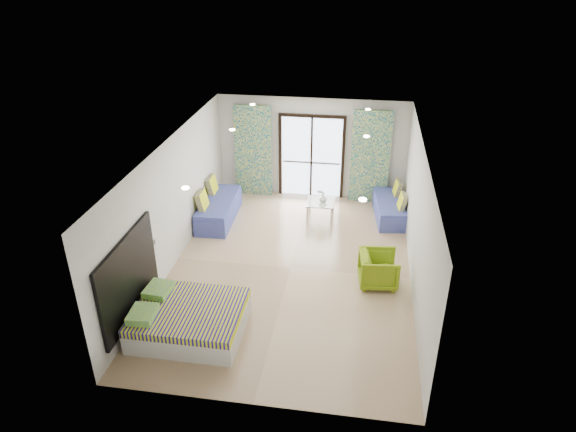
# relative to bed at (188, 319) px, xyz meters

# --- Properties ---
(floor) EXTENTS (5.00, 7.50, 0.01)m
(floor) POSITION_rel_bed_xyz_m (1.48, 2.31, -0.27)
(floor) COLOR #A28361
(floor) RESTS_ON ground
(ceiling) EXTENTS (5.00, 7.50, 0.01)m
(ceiling) POSITION_rel_bed_xyz_m (1.48, 2.31, 2.43)
(ceiling) COLOR silver
(ceiling) RESTS_ON ground
(wall_back) EXTENTS (5.00, 0.01, 2.70)m
(wall_back) POSITION_rel_bed_xyz_m (1.48, 6.06, 1.08)
(wall_back) COLOR silver
(wall_back) RESTS_ON ground
(wall_front) EXTENTS (5.00, 0.01, 2.70)m
(wall_front) POSITION_rel_bed_xyz_m (1.48, -1.44, 1.08)
(wall_front) COLOR silver
(wall_front) RESTS_ON ground
(wall_left) EXTENTS (0.01, 7.50, 2.70)m
(wall_left) POSITION_rel_bed_xyz_m (-1.02, 2.31, 1.08)
(wall_left) COLOR silver
(wall_left) RESTS_ON ground
(wall_right) EXTENTS (0.01, 7.50, 2.70)m
(wall_right) POSITION_rel_bed_xyz_m (3.98, 2.31, 1.08)
(wall_right) COLOR silver
(wall_right) RESTS_ON ground
(balcony_door) EXTENTS (1.76, 0.08, 2.28)m
(balcony_door) POSITION_rel_bed_xyz_m (1.48, 6.03, 0.99)
(balcony_door) COLOR black
(balcony_door) RESTS_ON floor
(balcony_rail) EXTENTS (1.52, 0.03, 0.04)m
(balcony_rail) POSITION_rel_bed_xyz_m (1.48, 6.04, 0.68)
(balcony_rail) COLOR #595451
(balcony_rail) RESTS_ON balcony_door
(curtain_left) EXTENTS (1.00, 0.10, 2.50)m
(curtain_left) POSITION_rel_bed_xyz_m (-0.07, 5.88, 0.98)
(curtain_left) COLOR white
(curtain_left) RESTS_ON floor
(curtain_right) EXTENTS (1.00, 0.10, 2.50)m
(curtain_right) POSITION_rel_bed_xyz_m (3.03, 5.88, 0.98)
(curtain_right) COLOR white
(curtain_right) RESTS_ON floor
(downlight_a) EXTENTS (0.12, 0.12, 0.02)m
(downlight_a) POSITION_rel_bed_xyz_m (0.08, 0.31, 2.40)
(downlight_a) COLOR #FFE0B2
(downlight_a) RESTS_ON ceiling
(downlight_b) EXTENTS (0.12, 0.12, 0.02)m
(downlight_b) POSITION_rel_bed_xyz_m (2.88, 0.31, 2.40)
(downlight_b) COLOR #FFE0B2
(downlight_b) RESTS_ON ceiling
(downlight_c) EXTENTS (0.12, 0.12, 0.02)m
(downlight_c) POSITION_rel_bed_xyz_m (0.08, 3.31, 2.40)
(downlight_c) COLOR #FFE0B2
(downlight_c) RESTS_ON ceiling
(downlight_d) EXTENTS (0.12, 0.12, 0.02)m
(downlight_d) POSITION_rel_bed_xyz_m (2.88, 3.31, 2.40)
(downlight_d) COLOR #FFE0B2
(downlight_d) RESTS_ON ceiling
(downlight_e) EXTENTS (0.12, 0.12, 0.02)m
(downlight_e) POSITION_rel_bed_xyz_m (0.08, 5.31, 2.40)
(downlight_e) COLOR #FFE0B2
(downlight_e) RESTS_ON ceiling
(downlight_f) EXTENTS (0.12, 0.12, 0.02)m
(downlight_f) POSITION_rel_bed_xyz_m (2.88, 5.31, 2.40)
(downlight_f) COLOR #FFE0B2
(downlight_f) RESTS_ON ceiling
(headboard) EXTENTS (0.06, 2.10, 1.50)m
(headboard) POSITION_rel_bed_xyz_m (-0.98, 0.00, 0.78)
(headboard) COLOR black
(headboard) RESTS_ON floor
(switch_plate) EXTENTS (0.02, 0.10, 0.10)m
(switch_plate) POSITION_rel_bed_xyz_m (-0.99, 1.25, 0.78)
(switch_plate) COLOR silver
(switch_plate) RESTS_ON wall_left
(bed) EXTENTS (1.88, 1.53, 0.65)m
(bed) POSITION_rel_bed_xyz_m (0.00, 0.00, 0.00)
(bed) COLOR silver
(bed) RESTS_ON floor
(daybed_left) EXTENTS (0.82, 1.97, 0.96)m
(daybed_left) POSITION_rel_bed_xyz_m (-0.64, 4.23, 0.03)
(daybed_left) COLOR #3F4897
(daybed_left) RESTS_ON floor
(daybed_right) EXTENTS (0.83, 1.74, 0.83)m
(daybed_right) POSITION_rel_bed_xyz_m (3.59, 4.99, -0.01)
(daybed_right) COLOR #3F4897
(daybed_right) RESTS_ON floor
(coffee_table) EXTENTS (0.69, 0.69, 0.79)m
(coffee_table) POSITION_rel_bed_xyz_m (1.87, 4.70, 0.13)
(coffee_table) COLOR silver
(coffee_table) RESTS_ON floor
(vase) EXTENTS (0.20, 0.21, 0.20)m
(vase) POSITION_rel_bed_xyz_m (1.93, 4.69, 0.28)
(vase) COLOR white
(vase) RESTS_ON coffee_table
(armchair) EXTENTS (0.77, 0.81, 0.76)m
(armchair) POSITION_rel_bed_xyz_m (3.30, 2.01, 0.11)
(armchair) COLOR #7E9E14
(armchair) RESTS_ON floor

